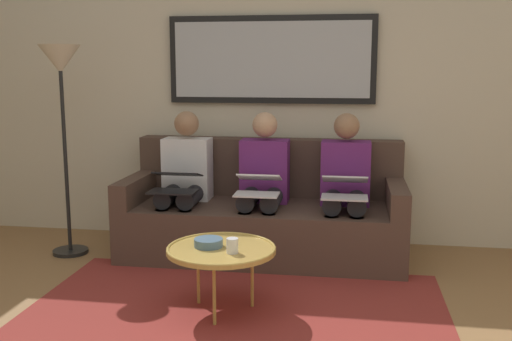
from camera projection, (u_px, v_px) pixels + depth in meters
The scene contains 14 objects.
wall_rear at pixel (273, 90), 5.08m from camera, with size 6.00×0.12×2.60m, color beige.
area_rug at pixel (234, 315), 3.60m from camera, with size 2.60×1.80×0.01m, color maroon.
couch at pixel (264, 215), 4.78m from camera, with size 2.20×0.90×0.90m.
framed_mirror at pixel (271, 60), 4.95m from camera, with size 1.74×0.05×0.72m.
coffee_table at pixel (221, 250), 3.60m from camera, with size 0.67×0.67×0.42m.
cup at pixel (232, 246), 3.49m from camera, with size 0.07×0.07×0.09m, color silver.
bowl at pixel (208, 243), 3.62m from camera, with size 0.18×0.18×0.05m, color slate.
person_left at pixel (345, 183), 4.57m from camera, with size 0.38×0.58×1.14m.
laptop_silver at pixel (345, 187), 4.33m from camera, with size 0.33×0.35×0.15m.
person_middle at pixel (263, 181), 4.67m from camera, with size 0.38×0.58×1.14m.
laptop_white at pixel (258, 185), 4.43m from camera, with size 0.32×0.34×0.15m.
person_right at pixel (184, 178), 4.77m from camera, with size 0.38×0.58×1.14m.
laptop_black at pixel (175, 182), 4.52m from camera, with size 0.36×0.35×0.15m.
standing_lamp at pixel (61, 83), 4.58m from camera, with size 0.32×0.32×1.66m.
Camera 1 is at (-0.67, 2.49, 1.49)m, focal length 41.65 mm.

